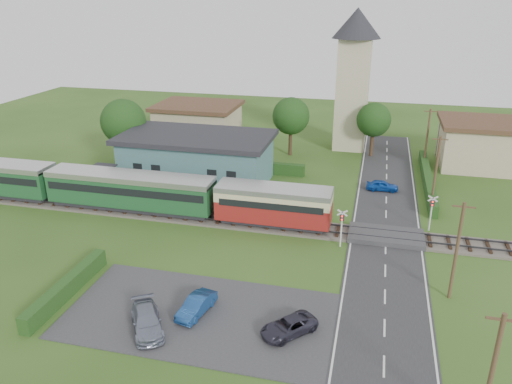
% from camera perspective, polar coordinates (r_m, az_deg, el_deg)
% --- Properties ---
extents(ground, '(120.00, 120.00, 0.00)m').
position_cam_1_polar(ground, '(42.51, 0.99, -5.02)').
color(ground, '#2D4C19').
extents(railway_track, '(76.00, 3.20, 0.49)m').
position_cam_1_polar(railway_track, '(44.21, 1.57, -3.76)').
color(railway_track, '#4C443D').
rests_on(railway_track, ground).
extents(road, '(6.00, 70.00, 0.05)m').
position_cam_1_polar(road, '(41.68, 14.59, -6.33)').
color(road, '#28282B').
rests_on(road, ground).
extents(car_park, '(17.00, 9.00, 0.08)m').
position_cam_1_polar(car_park, '(33.00, -6.48, -13.80)').
color(car_park, '#333335').
rests_on(car_park, ground).
extents(crossing_deck, '(6.20, 3.40, 0.45)m').
position_cam_1_polar(crossing_deck, '(43.38, 14.63, -4.88)').
color(crossing_deck, '#333335').
rests_on(crossing_deck, ground).
extents(platform, '(30.00, 3.00, 0.45)m').
position_cam_1_polar(platform, '(49.79, -8.92, -0.86)').
color(platform, gray).
rests_on(platform, ground).
extents(equipment_hut, '(2.30, 2.30, 2.55)m').
position_cam_1_polar(equipment_hut, '(52.75, -17.08, 1.50)').
color(equipment_hut, '#C1B591').
rests_on(equipment_hut, platform).
extents(station_building, '(16.00, 9.00, 5.30)m').
position_cam_1_polar(station_building, '(53.98, -6.75, 3.86)').
color(station_building, '#47696A').
rests_on(station_building, ground).
extents(train, '(43.20, 2.90, 3.40)m').
position_cam_1_polar(train, '(49.28, -17.43, 0.57)').
color(train, '#232328').
rests_on(train, ground).
extents(church_tower, '(6.00, 6.00, 17.60)m').
position_cam_1_polar(church_tower, '(65.70, 11.13, 13.56)').
color(church_tower, '#C1B591').
rests_on(church_tower, ground).
extents(house_west, '(10.80, 8.80, 5.50)m').
position_cam_1_polar(house_west, '(68.27, -6.63, 7.76)').
color(house_west, tan).
rests_on(house_west, ground).
extents(house_east, '(8.80, 8.80, 5.50)m').
position_cam_1_polar(house_east, '(64.20, 23.92, 5.12)').
color(house_east, tan).
rests_on(house_east, ground).
extents(hedge_carpark, '(0.80, 9.00, 1.20)m').
position_cam_1_polar(hedge_carpark, '(36.70, -20.82, -10.21)').
color(hedge_carpark, '#193814').
rests_on(hedge_carpark, ground).
extents(hedge_roadside, '(0.80, 18.00, 1.20)m').
position_cam_1_polar(hedge_roadside, '(56.45, 18.99, 1.35)').
color(hedge_roadside, '#193814').
rests_on(hedge_roadside, ground).
extents(hedge_station, '(22.00, 0.80, 1.30)m').
position_cam_1_polar(hedge_station, '(58.64, -5.14, 3.28)').
color(hedge_station, '#193814').
rests_on(hedge_station, ground).
extents(tree_a, '(5.20, 5.20, 8.00)m').
position_cam_1_polar(tree_a, '(59.99, -14.92, 7.76)').
color(tree_a, '#332316').
rests_on(tree_a, ground).
extents(tree_b, '(4.60, 4.60, 7.34)m').
position_cam_1_polar(tree_b, '(62.52, 4.02, 8.64)').
color(tree_b, '#332316').
rests_on(tree_b, ground).
extents(tree_c, '(4.20, 4.20, 6.78)m').
position_cam_1_polar(tree_c, '(63.67, 13.31, 8.02)').
color(tree_c, '#332316').
rests_on(tree_c, ground).
extents(utility_pole_a, '(1.40, 0.22, 7.00)m').
position_cam_1_polar(utility_pole_a, '(25.21, 25.23, -18.76)').
color(utility_pole_a, '#473321').
rests_on(utility_pole_a, ground).
extents(utility_pole_b, '(1.40, 0.22, 7.00)m').
position_cam_1_polar(utility_pole_b, '(35.15, 21.96, -6.18)').
color(utility_pole_b, '#473321').
rests_on(utility_pole_b, ground).
extents(utility_pole_c, '(1.40, 0.22, 7.00)m').
position_cam_1_polar(utility_pole_c, '(49.83, 19.87, 2.27)').
color(utility_pole_c, '#473321').
rests_on(utility_pole_c, ground).
extents(utility_pole_d, '(1.40, 0.22, 7.00)m').
position_cam_1_polar(utility_pole_d, '(61.28, 18.97, 5.90)').
color(utility_pole_d, '#473321').
rests_on(utility_pole_d, ground).
extents(crossing_signal_near, '(0.84, 0.28, 3.28)m').
position_cam_1_polar(crossing_signal_near, '(40.41, 9.77, -3.48)').
color(crossing_signal_near, silver).
rests_on(crossing_signal_near, ground).
extents(crossing_signal_far, '(0.84, 0.28, 3.28)m').
position_cam_1_polar(crossing_signal_far, '(45.05, 19.44, -1.74)').
color(crossing_signal_far, silver).
rests_on(crossing_signal_far, ground).
extents(streetlamp_west, '(0.30, 0.30, 5.15)m').
position_cam_1_polar(streetlamp_west, '(66.59, -13.84, 7.13)').
color(streetlamp_west, '#3F3F47').
rests_on(streetlamp_west, ground).
extents(streetlamp_east, '(0.30, 0.30, 5.15)m').
position_cam_1_polar(streetlamp_east, '(66.43, 20.17, 6.39)').
color(streetlamp_east, '#3F3F47').
rests_on(streetlamp_east, ground).
extents(car_on_road, '(3.28, 1.43, 1.10)m').
position_cam_1_polar(car_on_road, '(53.38, 14.23, 0.73)').
color(car_on_road, '#0F41A5').
rests_on(car_on_road, road).
extents(car_park_blue, '(1.86, 3.61, 1.13)m').
position_cam_1_polar(car_park_blue, '(32.82, -6.83, -12.75)').
color(car_park_blue, navy).
rests_on(car_park_blue, car_park).
extents(car_park_silver, '(3.64, 4.42, 1.21)m').
position_cam_1_polar(car_park_silver, '(31.93, -12.37, -14.18)').
color(car_park_silver, gray).
rests_on(car_park_silver, car_park).
extents(car_park_dark, '(3.65, 3.76, 1.00)m').
position_cam_1_polar(car_park_dark, '(31.03, 3.76, -15.07)').
color(car_park_dark, '#292836').
rests_on(car_park_dark, car_park).
extents(pedestrian_near, '(0.74, 0.63, 1.71)m').
position_cam_1_polar(pedestrian_near, '(47.21, -3.41, -0.49)').
color(pedestrian_near, gray).
rests_on(pedestrian_near, platform).
extents(pedestrian_far, '(0.80, 0.90, 1.53)m').
position_cam_1_polar(pedestrian_far, '(51.31, -14.11, 0.61)').
color(pedestrian_far, gray).
rests_on(pedestrian_far, platform).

